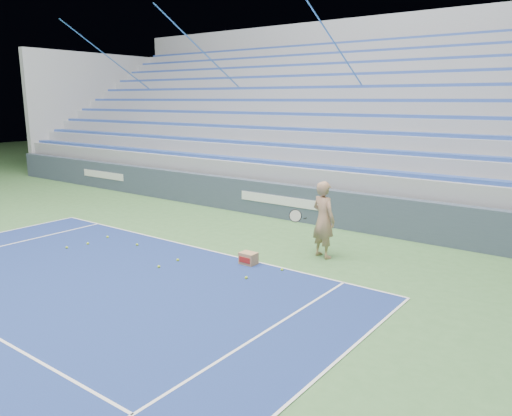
{
  "coord_description": "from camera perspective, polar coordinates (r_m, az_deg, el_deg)",
  "views": [
    {
      "loc": [
        8.47,
        3.05,
        3.71
      ],
      "look_at": [
        1.48,
        12.38,
        1.15
      ],
      "focal_mm": 35.0,
      "sensor_mm": 36.0,
      "label": 1
    }
  ],
  "objects": [
    {
      "name": "tennis_ball_7",
      "position": [
        11.07,
        2.99,
        -7.04
      ],
      "size": [
        0.07,
        0.07,
        0.07
      ],
      "primitive_type": "sphere",
      "color": "#A9D62B",
      "rests_on": "ground"
    },
    {
      "name": "bleachers",
      "position": [
        20.44,
        12.37,
        8.31
      ],
      "size": [
        31.0,
        9.15,
        7.3
      ],
      "color": "#97999F",
      "rests_on": "ground"
    },
    {
      "name": "tennis_ball_0",
      "position": [
        13.23,
        -13.43,
        -4.1
      ],
      "size": [
        0.07,
        0.07,
        0.07
      ],
      "primitive_type": "sphere",
      "color": "#A9D62B",
      "rests_on": "ground"
    },
    {
      "name": "tennis_ball_3",
      "position": [
        14.17,
        -16.61,
        -3.19
      ],
      "size": [
        0.07,
        0.07,
        0.07
      ],
      "primitive_type": "sphere",
      "color": "#A9D62B",
      "rests_on": "ground"
    },
    {
      "name": "tennis_ball_6",
      "position": [
        13.68,
        -18.67,
        -3.88
      ],
      "size": [
        0.07,
        0.07,
        0.07
      ],
      "primitive_type": "sphere",
      "color": "#A9D62B",
      "rests_on": "ground"
    },
    {
      "name": "tennis_ball_4",
      "position": [
        11.83,
        -8.93,
        -5.89
      ],
      "size": [
        0.07,
        0.07,
        0.07
      ],
      "primitive_type": "sphere",
      "color": "#A9D62B",
      "rests_on": "ground"
    },
    {
      "name": "ball_box",
      "position": [
        11.45,
        -0.88,
        -5.79
      ],
      "size": [
        0.38,
        0.3,
        0.28
      ],
      "color": "#AD8153",
      "rests_on": "ground"
    },
    {
      "name": "tennis_player",
      "position": [
        11.87,
        7.7,
        -1.32
      ],
      "size": [
        0.99,
        0.93,
        1.84
      ],
      "color": "tan",
      "rests_on": "ground"
    },
    {
      "name": "tennis_ball_5",
      "position": [
        10.57,
        -1.12,
        -7.98
      ],
      "size": [
        0.07,
        0.07,
        0.07
      ],
      "primitive_type": "sphere",
      "color": "#A9D62B",
      "rests_on": "ground"
    },
    {
      "name": "sponsor_barrier",
      "position": [
        15.7,
        3.33,
        0.75
      ],
      "size": [
        30.0,
        0.32,
        1.1
      ],
      "color": "#394657",
      "rests_on": "ground"
    },
    {
      "name": "tennis_ball_1",
      "position": [
        11.44,
        -11.04,
        -6.6
      ],
      "size": [
        0.07,
        0.07,
        0.07
      ],
      "primitive_type": "sphere",
      "color": "#A9D62B",
      "rests_on": "ground"
    },
    {
      "name": "tennis_ball_2",
      "position": [
        13.5,
        -20.82,
        -4.25
      ],
      "size": [
        0.07,
        0.07,
        0.07
      ],
      "primitive_type": "sphere",
      "color": "#A9D62B",
      "rests_on": "ground"
    }
  ]
}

